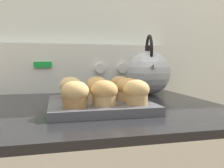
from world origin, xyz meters
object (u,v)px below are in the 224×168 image
muffin_r1_c2 (127,89)px  muffin_r2_c2 (120,86)px  tea_kettle (149,72)px  muffin_r2_c1 (96,87)px  muffin_r2_c0 (71,87)px  muffin_pan (101,104)px  muffin_r0_c0 (75,94)px  muffin_r0_c2 (136,92)px  muffin_r0_c1 (105,93)px  muffin_r1_c1 (100,90)px

muffin_r1_c2 → muffin_r2_c2: bearing=90.4°
muffin_r1_c2 → tea_kettle: size_ratio=0.29×
muffin_r1_c2 → muffin_r2_c1: bearing=132.9°
muffin_r2_c1 → muffin_r2_c2: bearing=-2.5°
muffin_r2_c0 → muffin_r2_c1: 0.08m
muffin_r1_c2 → muffin_r2_c2: same height
muffin_pan → muffin_r2_c2: (0.08, 0.08, 0.04)m
muffin_r0_c0 → muffin_r2_c2: 0.22m
muffin_r0_c2 → muffin_r2_c0: 0.22m
tea_kettle → muffin_r0_c1: bearing=-127.8°
muffin_r1_c2 → muffin_r1_c1: bearing=176.3°
muffin_pan → tea_kettle: bearing=44.6°
muffin_pan → tea_kettle: (0.24, 0.24, 0.08)m
muffin_r2_c2 → muffin_r2_c1: bearing=177.5°
muffin_r2_c1 → muffin_r1_c1: bearing=-91.5°
muffin_r0_c2 → muffin_r2_c0: (-0.16, 0.15, 0.00)m
muffin_r1_c2 → muffin_r2_c0: bearing=153.1°
muffin_r2_c2 → tea_kettle: (0.16, 0.16, 0.04)m
muffin_r0_c1 → muffin_r1_c2: size_ratio=1.00×
muffin_r0_c0 → muffin_r1_c1: same height
muffin_r0_c2 → muffin_r1_c2: (-0.00, 0.07, 0.00)m
muffin_pan → muffin_r1_c2: 0.09m
muffin_pan → muffin_r1_c2: bearing=-1.7°
muffin_r2_c0 → muffin_r0_c0: bearing=-89.6°
muffin_r0_c0 → muffin_r0_c2: (0.16, 0.00, 0.00)m
muffin_r0_c1 → muffin_r1_c1: same height
muffin_pan → muffin_r2_c0: size_ratio=4.04×
tea_kettle → muffin_r2_c0: bearing=-153.4°
muffin_pan → muffin_r0_c2: (0.08, -0.08, 0.04)m
muffin_pan → muffin_r1_c1: bearing=90.0°
muffin_r0_c2 → muffin_r2_c1: 0.17m
muffin_r1_c2 → muffin_r2_c0: 0.18m
muffin_r1_c1 → muffin_r1_c2: (0.08, -0.01, 0.00)m
muffin_r1_c2 → muffin_r2_c1: 0.11m
muffin_r2_c0 → muffin_r2_c2: same height
muffin_pan → muffin_r2_c1: 0.09m
muffin_r0_c2 → muffin_r1_c1: same height
muffin_r1_c2 → muffin_r2_c0: size_ratio=1.00×
muffin_r2_c0 → muffin_r2_c1: same height
muffin_r0_c0 → tea_kettle: 0.45m
muffin_r0_c1 → muffin_r2_c1: bearing=88.5°
muffin_r2_c0 → muffin_r0_c1: bearing=-63.5°
muffin_r0_c0 → muffin_r2_c2: bearing=45.4°
tea_kettle → muffin_r2_c1: bearing=-146.6°
muffin_r2_c0 → muffin_r2_c1: (0.08, 0.00, 0.00)m
muffin_r0_c0 → muffin_r2_c1: (0.08, 0.16, 0.00)m
muffin_r0_c2 → muffin_r2_c2: 0.15m
muffin_r0_c0 → tea_kettle: bearing=45.0°
muffin_r0_c0 → muffin_pan: bearing=46.2°
muffin_r1_c1 → tea_kettle: (0.24, 0.23, 0.04)m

